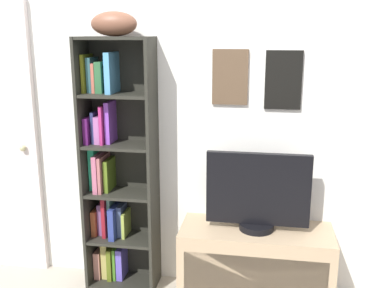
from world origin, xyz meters
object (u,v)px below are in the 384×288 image
football (114,24)px  tv_stand (255,266)px  bookshelf (114,171)px  television (258,193)px

football → tv_stand: football is taller
bookshelf → television: size_ratio=2.65×
bookshelf → tv_stand: bearing=-5.9°
bookshelf → tv_stand: bookshelf is taller
television → tv_stand: bearing=-90.0°
bookshelf → football: football is taller
football → tv_stand: (0.92, -0.07, -1.52)m
bookshelf → television: 0.97m
football → television: (0.92, -0.07, -1.02)m
tv_stand → television: (0.00, 0.00, 0.50)m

